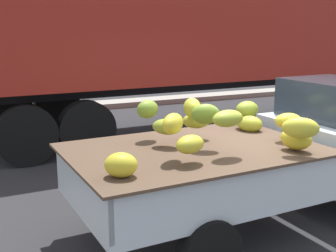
{
  "coord_description": "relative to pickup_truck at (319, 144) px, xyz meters",
  "views": [
    {
      "loc": [
        -3.33,
        -4.29,
        2.39
      ],
      "look_at": [
        -1.07,
        0.46,
        1.21
      ],
      "focal_mm": 46.9,
      "sensor_mm": 36.0,
      "label": 1
    }
  ],
  "objects": [
    {
      "name": "ground",
      "position": [
        -0.85,
        0.11,
        -0.89
      ],
      "size": [
        220.0,
        220.0,
        0.0
      ],
      "primitive_type": "plane",
      "color": "#28282B"
    },
    {
      "name": "curb_strip",
      "position": [
        -0.85,
        8.65,
        -0.81
      ],
      "size": [
        80.0,
        0.8,
        0.16
      ],
      "primitive_type": "cube",
      "color": "gray",
      "rests_on": "ground"
    },
    {
      "name": "pickup_truck",
      "position": [
        0.0,
        0.0,
        0.0
      ],
      "size": [
        4.92,
        2.02,
        1.7
      ],
      "rotation": [
        0.0,
        0.0,
        0.03
      ],
      "color": "silver",
      "rests_on": "ground"
    },
    {
      "name": "semi_trailer",
      "position": [
        1.37,
        4.94,
        1.65
      ],
      "size": [
        12.05,
        2.83,
        3.95
      ],
      "rotation": [
        0.0,
        0.0,
        0.02
      ],
      "color": "maroon",
      "rests_on": "ground"
    }
  ]
}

